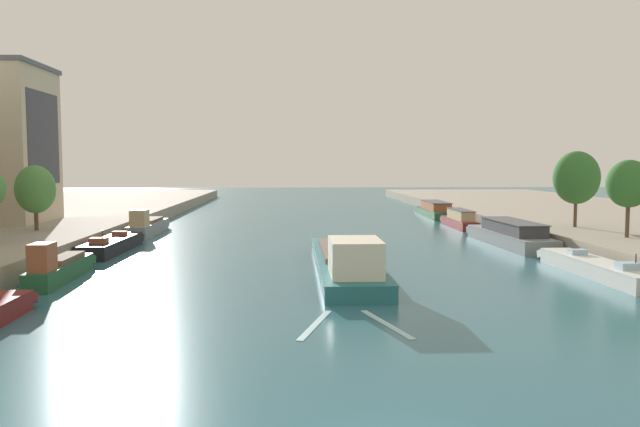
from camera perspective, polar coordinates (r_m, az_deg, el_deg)
name	(u,v)px	position (r m, az deg, el deg)	size (l,w,h in m)	color
barge_midriver	(346,260)	(46.54, 2.40, -4.29)	(4.48, 24.73, 3.36)	#23666B
wake_behind_barge	(351,324)	(32.12, 2.82, -10.05)	(5.60, 5.89, 0.03)	#A0CCD6
moored_boat_left_downstream	(59,268)	(47.02, -22.69, -4.59)	(1.96, 10.75, 3.04)	#235633
moored_boat_left_near	(112,245)	(60.87, -18.45, -2.72)	(3.00, 13.03, 2.36)	black
moored_boat_left_second	(148,226)	(74.93, -15.43, -1.09)	(2.36, 13.02, 3.11)	gray
moored_boat_right_upstream	(596,267)	(49.81, 23.85, -4.52)	(2.76, 14.94, 2.24)	silver
moored_boat_right_end	(510,235)	(65.25, 16.94, -1.85)	(4.02, 16.92, 2.53)	gray
moored_boat_right_gap_after	(459,220)	(81.85, 12.60, -0.57)	(2.31, 12.27, 2.35)	maroon
moored_boat_right_lone	(435,210)	(98.18, 10.42, 0.31)	(3.63, 16.18, 2.39)	#235633
tree_left_end_of_row	(35,189)	(66.28, -24.54, 2.01)	(3.74, 3.74, 6.34)	brown
tree_right_past_mid	(629,184)	(60.95, 26.35, 2.44)	(3.80, 3.80, 6.82)	brown
tree_right_third	(576,178)	(68.96, 22.35, 3.04)	(4.62, 4.62, 7.76)	brown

